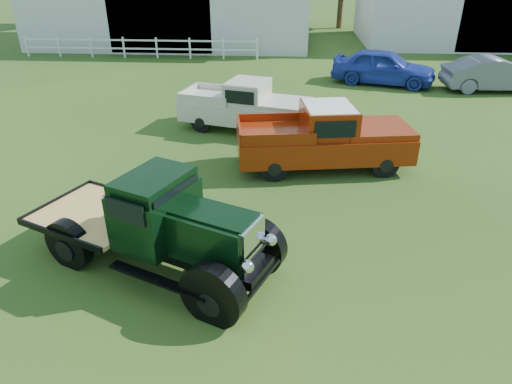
# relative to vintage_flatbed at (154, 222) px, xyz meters

# --- Properties ---
(ground) EXTENTS (120.00, 120.00, 0.00)m
(ground) POSITION_rel_vintage_flatbed_xyz_m (1.71, 0.12, -1.03)
(ground) COLOR #28471A
(shed_right) EXTENTS (16.80, 9.20, 5.20)m
(shed_right) POSITION_rel_vintage_flatbed_xyz_m (15.71, 27.12, 1.57)
(shed_right) COLOR #B5B5B5
(shed_right) RESTS_ON ground
(fence_rail) EXTENTS (14.20, 0.16, 1.20)m
(fence_rail) POSITION_rel_vintage_flatbed_xyz_m (-6.29, 20.12, -0.43)
(fence_rail) COLOR white
(fence_rail) RESTS_ON ground
(vintage_flatbed) EXTENTS (5.57, 3.95, 2.05)m
(vintage_flatbed) POSITION_rel_vintage_flatbed_xyz_m (0.00, 0.00, 0.00)
(vintage_flatbed) COLOR black
(vintage_flatbed) RESTS_ON ground
(red_pickup) EXTENTS (5.41, 2.73, 1.89)m
(red_pickup) POSITION_rel_vintage_flatbed_xyz_m (3.61, 5.08, -0.08)
(red_pickup) COLOR maroon
(red_pickup) RESTS_ON ground
(white_pickup) EXTENTS (5.02, 3.00, 1.73)m
(white_pickup) POSITION_rel_vintage_flatbed_xyz_m (1.07, 8.13, -0.16)
(white_pickup) COLOR beige
(white_pickup) RESTS_ON ground
(misc_car_blue) EXTENTS (5.16, 3.29, 1.63)m
(misc_car_blue) POSITION_rel_vintage_flatbed_xyz_m (7.09, 14.93, -0.21)
(misc_car_blue) COLOR #2136A1
(misc_car_blue) RESTS_ON ground
(misc_car_grey) EXTENTS (4.60, 1.80, 1.49)m
(misc_car_grey) POSITION_rel_vintage_flatbed_xyz_m (11.92, 14.04, -0.28)
(misc_car_grey) COLOR slate
(misc_car_grey) RESTS_ON ground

